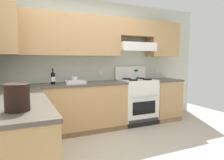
# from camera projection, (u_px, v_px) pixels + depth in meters

# --- Properties ---
(ground_plane) EXTENTS (7.04, 7.04, 0.00)m
(ground_plane) POSITION_uv_depth(u_px,v_px,m) (119.00, 157.00, 2.81)
(ground_plane) COLOR #B2AA99
(wall_back) EXTENTS (4.68, 0.57, 2.55)m
(wall_back) POSITION_uv_depth(u_px,v_px,m) (103.00, 53.00, 4.21)
(wall_back) COLOR beige
(wall_back) RESTS_ON ground_plane
(counter_back_run) EXTENTS (3.60, 0.65, 0.91)m
(counter_back_run) POSITION_uv_depth(u_px,v_px,m) (93.00, 106.00, 3.91)
(counter_back_run) COLOR tan
(counter_back_run) RESTS_ON ground_plane
(counter_left_run) EXTENTS (0.63, 1.91, 0.91)m
(counter_left_run) POSITION_uv_depth(u_px,v_px,m) (19.00, 140.00, 2.25)
(counter_left_run) COLOR tan
(counter_left_run) RESTS_ON ground_plane
(stove) EXTENTS (0.76, 0.62, 1.20)m
(stove) POSITION_uv_depth(u_px,v_px,m) (137.00, 100.00, 4.33)
(stove) COLOR white
(stove) RESTS_ON ground_plane
(wine_bottle) EXTENTS (0.07, 0.08, 0.31)m
(wine_bottle) POSITION_uv_depth(u_px,v_px,m) (53.00, 77.00, 3.59)
(wine_bottle) COLOR black
(wine_bottle) RESTS_ON counter_back_run
(bowl) EXTENTS (0.35, 0.23, 0.06)m
(bowl) POSITION_uv_depth(u_px,v_px,m) (75.00, 83.00, 3.64)
(bowl) COLOR silver
(bowl) RESTS_ON counter_back_run
(bucket) EXTENTS (0.21, 0.21, 0.23)m
(bucket) POSITION_uv_depth(u_px,v_px,m) (17.00, 97.00, 1.68)
(bucket) COLOR black
(bucket) RESTS_ON counter_left_run
(paper_towel_roll) EXTENTS (0.12, 0.12, 0.11)m
(paper_towel_roll) POSITION_uv_depth(u_px,v_px,m) (74.00, 80.00, 3.82)
(paper_towel_roll) COLOR white
(paper_towel_roll) RESTS_ON counter_back_run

